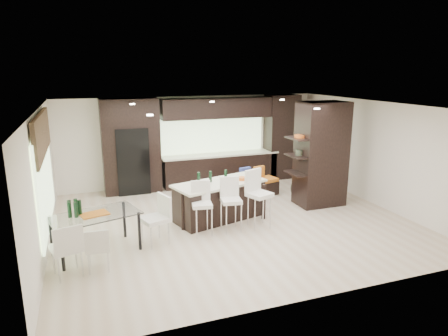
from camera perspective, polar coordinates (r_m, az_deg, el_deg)
name	(u,v)px	position (r m, az deg, el deg)	size (l,w,h in m)	color
ground	(233,221)	(9.51, 1.23, -7.56)	(8.00, 8.00, 0.00)	beige
back_wall	(192,140)	(12.37, -4.55, 3.95)	(8.00, 0.02, 2.70)	white
left_wall	(42,182)	(8.57, -24.57, -1.79)	(0.02, 7.00, 2.70)	white
right_wall	(376,153)	(11.15, 20.86, 1.97)	(0.02, 7.00, 2.70)	white
ceiling	(233,106)	(8.89, 1.32, 8.86)	(8.00, 7.00, 0.02)	white
window_left	(45,179)	(8.76, -24.21, -1.43)	(0.04, 3.20, 1.90)	#B2D199
window_back	(211,133)	(12.47, -1.85, 5.00)	(3.40, 0.04, 1.20)	#B2D199
stone_accent	(42,134)	(8.59, -24.61, 4.39)	(0.08, 3.00, 0.80)	brown
ceiling_spots	(229,106)	(9.12, 0.75, 8.86)	(4.00, 3.00, 0.02)	white
back_cabinetry	(211,141)	(12.20, -1.87, 3.84)	(6.80, 0.68, 2.70)	black
refrigerator	(132,160)	(11.73, -13.00, 1.09)	(0.90, 0.68, 1.90)	black
partition_column	(321,154)	(10.63, 13.69, 1.94)	(1.20, 0.80, 2.70)	black
kitchen_island	(219,201)	(9.51, -0.65, -4.68)	(2.17, 0.93, 0.90)	black
stool_left	(202,214)	(8.61, -3.17, -6.58)	(0.42, 0.42, 0.94)	white
stool_mid	(231,210)	(8.81, 1.02, -6.02)	(0.43, 0.43, 0.96)	white
stool_right	(259,205)	(9.01, 5.05, -5.26)	(0.47, 0.47, 1.06)	white
bench	(257,188)	(11.29, 4.69, -2.82)	(1.25, 0.48, 0.48)	black
floor_vase	(299,178)	(11.10, 10.64, -1.48)	(0.43, 0.43, 1.16)	#3E4431
dining_table	(96,234)	(8.21, -17.81, -8.91)	(1.63, 0.92, 0.78)	white
chair_near	(98,250)	(7.54, -17.56, -11.13)	(0.41, 0.41, 0.75)	white
chair_far	(67,252)	(7.48, -21.54, -11.06)	(0.49, 0.49, 0.90)	white
chair_end	(155,222)	(8.28, -9.84, -7.67)	(0.51, 0.51, 0.93)	white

